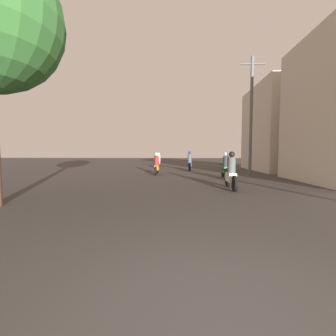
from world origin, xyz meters
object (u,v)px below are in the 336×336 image
(motorcycle_white, at_px, (231,174))
(building_right_far, at_px, (278,129))
(motorcycle_silver, at_px, (159,161))
(utility_pole_far, at_px, (251,114))
(motorcycle_green, at_px, (225,168))
(motorcycle_blue, at_px, (190,163))
(motorcycle_orange, at_px, (157,166))

(motorcycle_white, bearing_deg, building_right_far, 57.73)
(motorcycle_white, height_order, motorcycle_silver, motorcycle_white)
(motorcycle_silver, height_order, utility_pole_far, utility_pole_far)
(motorcycle_white, height_order, motorcycle_green, motorcycle_white)
(motorcycle_green, bearing_deg, building_right_far, 56.43)
(motorcycle_white, xyz_separation_m, motorcycle_blue, (-1.24, 9.61, 0.02))
(building_right_far, bearing_deg, motorcycle_blue, -175.80)
(motorcycle_silver, bearing_deg, motorcycle_white, -80.98)
(motorcycle_blue, xyz_separation_m, utility_pole_far, (3.97, -3.29, 3.47))
(motorcycle_blue, distance_m, building_right_far, 7.98)
(building_right_far, bearing_deg, motorcycle_white, -121.33)
(motorcycle_white, distance_m, utility_pole_far, 7.72)
(building_right_far, distance_m, utility_pole_far, 5.20)
(motorcycle_orange, height_order, motorcycle_blue, motorcycle_blue)
(motorcycle_white, bearing_deg, utility_pole_far, 65.66)
(motorcycle_blue, bearing_deg, utility_pole_far, -30.43)
(motorcycle_orange, xyz_separation_m, building_right_far, (9.87, 3.97, 2.92))
(motorcycle_blue, height_order, motorcycle_silver, motorcycle_blue)
(motorcycle_orange, xyz_separation_m, motorcycle_blue, (2.45, 3.43, 0.04))
(motorcycle_green, height_order, motorcycle_orange, motorcycle_green)
(motorcycle_green, relative_size, motorcycle_orange, 0.96)
(motorcycle_orange, relative_size, motorcycle_blue, 1.01)
(motorcycle_orange, bearing_deg, motorcycle_green, -22.42)
(motorcycle_green, relative_size, motorcycle_blue, 0.97)
(motorcycle_white, distance_m, motorcycle_orange, 7.20)
(motorcycle_green, distance_m, motorcycle_silver, 10.53)
(motorcycle_blue, bearing_deg, building_right_far, 13.43)
(building_right_far, bearing_deg, utility_pole_far, -131.94)
(motorcycle_blue, relative_size, motorcycle_silver, 1.03)
(utility_pole_far, bearing_deg, building_right_far, 48.06)
(motorcycle_green, xyz_separation_m, building_right_far, (5.64, 6.41, 2.91))
(motorcycle_silver, distance_m, building_right_far, 11.17)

